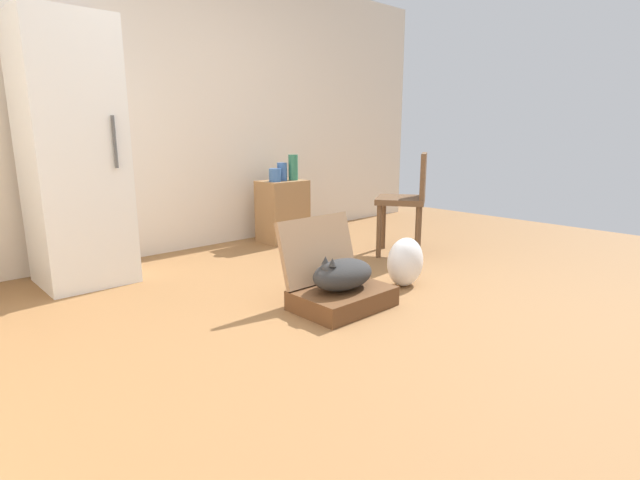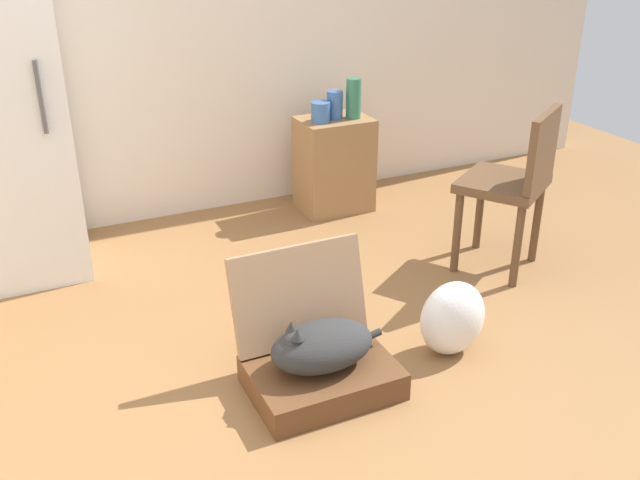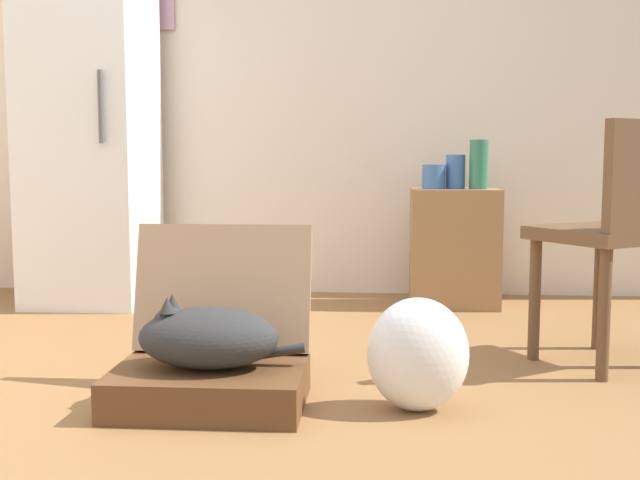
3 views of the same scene
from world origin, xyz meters
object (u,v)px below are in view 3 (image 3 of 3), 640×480
Objects in this scene: vase_round at (456,172)px; chair at (618,229)px; side_table at (454,248)px; plastic_bag_white at (418,355)px; vase_tall at (434,177)px; vase_short at (479,164)px; refrigerator at (90,129)px; cat at (207,337)px; suitcase_base at (209,387)px.

chair reaches higher than vase_round.
plastic_bag_white is at bearing -98.69° from side_table.
vase_short is at bearing -0.53° from vase_tall.
vase_round is (1.92, 0.05, -0.23)m from refrigerator.
vase_tall is 0.71× the size of vase_round.
refrigerator is 2.68m from chair.
cat is at bearing -121.13° from vase_short.
cat is at bearing 176.77° from suitcase_base.
suitcase_base is at bearing -120.97° from vase_short.
refrigerator reaches higher than chair.
refrigerator reaches higher than side_table.
side_table is at bearing -101.36° from chair.
cat is 0.66m from plastic_bag_white.
suitcase_base is 1.99m from vase_tall.
suitcase_base is 2.07m from vase_round.
vase_round is (0.92, 1.75, 0.48)m from cat.
vase_round is 0.19× the size of chair.
side_table is 3.50× the size of vase_round.
cat is 2.07m from vase_short.
refrigerator is at bearing 120.56° from suitcase_base.
cat is 0.28× the size of refrigerator.
chair is at bearing 36.75° from plastic_bag_white.
side_table is (0.92, 1.75, 0.09)m from cat.
suitcase_base is 1.99m from side_table.
vase_short is (0.11, -0.04, 0.43)m from side_table.
vase_round is at bearing 162.69° from vase_short.
suitcase_base is at bearing -115.04° from vase_tall.
side_table is (1.92, 0.05, -0.62)m from refrigerator.
vase_short reaches higher than cat.
vase_short is at bearing -105.71° from chair.
vase_short is (0.23, -0.00, 0.06)m from vase_tall.
vase_round is at bearing -101.34° from chair.
refrigerator reaches higher than vase_short.
suitcase_base is 1.15× the size of cat.
vase_short reaches higher than vase_round.
vase_tall is at bearing -96.12° from chair.
vase_round reaches higher than plastic_bag_white.
vase_tall is at bearing 64.96° from suitcase_base.
vase_tall is 0.14× the size of chair.
vase_tall is at bearing 179.47° from vase_short.
cat is 1.98m from side_table.
plastic_bag_white reaches higher than cat.
cat is 1.95m from vase_tall.
refrigerator is 2.01m from side_table.
vase_round reaches higher than suitcase_base.
plastic_bag_white is 2.48m from refrigerator.
cat is 2.06× the size of vase_short.
plastic_bag_white is 1.78m from vase_tall.
vase_round is (0.00, -0.00, 0.40)m from side_table.
vase_tall is (0.80, 1.71, 0.62)m from suitcase_base.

